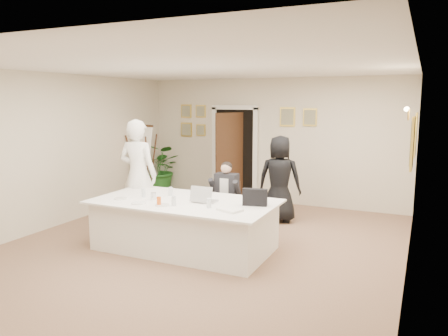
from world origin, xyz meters
TOP-DOWN VIEW (x-y plane):
  - floor at (0.00, 0.00)m, footprint 7.00×7.00m
  - ceiling at (0.00, 0.00)m, footprint 6.00×7.00m
  - wall_back at (0.00, 3.50)m, footprint 6.00×0.10m
  - wall_left at (-3.00, 0.00)m, footprint 0.10×7.00m
  - wall_right at (3.00, 0.00)m, footprint 0.10×7.00m
  - doorway at (-0.88, 3.32)m, footprint 1.14×0.86m
  - pictures_back_wall at (-0.80, 3.47)m, footprint 3.40×0.06m
  - pictures_right_wall at (2.97, 1.20)m, footprint 0.06×2.20m
  - wall_sconce at (2.90, 1.20)m, footprint 0.20×0.30m
  - conference_table at (-0.20, -0.13)m, footprint 2.83×1.50m
  - seated_man at (0.00, 0.97)m, footprint 0.55×0.58m
  - flip_chart at (-2.61, 2.26)m, footprint 0.63×0.44m
  - standing_man at (-1.51, 0.50)m, footprint 0.76×0.53m
  - standing_woman at (0.66, 2.00)m, footprint 0.89×0.65m
  - potted_palm at (-2.80, 3.20)m, footprint 1.25×1.12m
  - laptop at (0.13, -0.06)m, footprint 0.36×0.38m
  - laptop_bag at (0.91, 0.02)m, footprint 0.37×0.18m
  - paper_stack at (0.71, -0.42)m, footprint 0.38×0.32m
  - plate_left at (-1.16, -0.45)m, footprint 0.22×0.22m
  - plate_mid at (-0.72, -0.59)m, footprint 0.26×0.26m
  - plate_near at (-0.33, -0.55)m, footprint 0.22×0.22m
  - glass_a at (-0.91, -0.19)m, footprint 0.07×0.07m
  - glass_b at (-0.17, -0.49)m, footprint 0.08×0.08m
  - glass_c at (0.36, -0.39)m, footprint 0.08×0.08m
  - glass_d at (-0.58, 0.08)m, footprint 0.09×0.09m
  - oj_glass at (-0.37, -0.57)m, footprint 0.07×0.07m
  - steel_jug at (-0.67, -0.27)m, footprint 0.11×0.11m

SIDE VIEW (x-z plane):
  - floor at x=0.00m, z-range 0.00..0.00m
  - conference_table at x=-0.20m, z-range 0.01..0.78m
  - potted_palm at x=-2.80m, z-range 0.00..1.25m
  - seated_man at x=0.00m, z-range 0.00..1.26m
  - plate_left at x=-1.16m, z-range 0.78..0.79m
  - plate_mid at x=-0.72m, z-range 0.78..0.79m
  - plate_near at x=-0.33m, z-range 0.78..0.79m
  - paper_stack at x=0.71m, z-range 0.78..0.81m
  - flip_chart at x=-2.61m, z-range -0.06..1.67m
  - standing_woman at x=0.66m, z-range 0.00..1.66m
  - steel_jug at x=-0.67m, z-range 0.78..0.89m
  - oj_glass at x=-0.37m, z-range 0.78..0.91m
  - glass_a at x=-0.91m, z-range 0.77..0.92m
  - glass_b at x=-0.17m, z-range 0.77..0.92m
  - glass_c at x=0.36m, z-range 0.77..0.92m
  - glass_d at x=-0.58m, z-range 0.77..0.92m
  - laptop_bag at x=0.91m, z-range 0.77..1.03m
  - laptop at x=0.13m, z-range 0.77..1.05m
  - standing_man at x=-1.51m, z-range 0.00..1.98m
  - doorway at x=-0.88m, z-range -0.06..2.14m
  - wall_back at x=0.00m, z-range 0.00..2.80m
  - wall_left at x=-3.00m, z-range 0.00..2.80m
  - wall_right at x=3.00m, z-range 0.00..2.80m
  - pictures_right_wall at x=2.97m, z-range 1.35..2.15m
  - pictures_back_wall at x=-0.80m, z-range 1.45..2.25m
  - wall_sconce at x=2.90m, z-range 1.98..2.22m
  - ceiling at x=0.00m, z-range 2.79..2.81m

